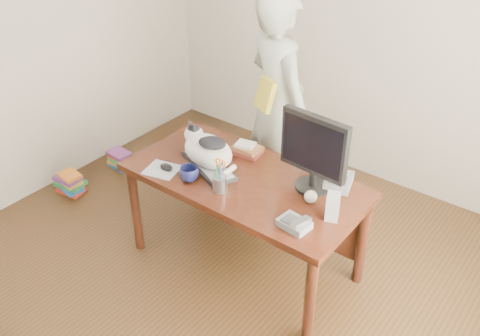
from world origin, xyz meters
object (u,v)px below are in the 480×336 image
at_px(person, 278,105).
at_px(book_pile_a, 70,183).
at_px(calculator, 339,181).
at_px(monitor, 314,149).
at_px(desk, 251,190).
at_px(coffee_mug, 189,174).
at_px(phone, 295,223).
at_px(book_stack, 247,149).
at_px(keyboard, 209,165).
at_px(pen_cup, 220,182).
at_px(book_pile_b, 121,159).
at_px(cat, 207,149).
at_px(mouse, 166,167).
at_px(speaker, 333,207).
at_px(baseball, 311,197).

height_order(person, book_pile_a, person).
bearing_deg(calculator, book_pile_a, 175.83).
xyz_separation_m(monitor, calculator, (0.12, 0.15, -0.26)).
height_order(desk, coffee_mug, coffee_mug).
xyz_separation_m(phone, person, (-0.81, 1.01, 0.12)).
bearing_deg(book_stack, keyboard, -113.57).
xyz_separation_m(pen_cup, book_pile_b, (-1.69, 0.56, -0.74)).
bearing_deg(pen_cup, coffee_mug, -172.37).
bearing_deg(book_pile_b, calculator, -1.31).
height_order(cat, pen_cup, cat).
distance_m(desk, mouse, 0.60).
height_order(keyboard, cat, cat).
bearing_deg(cat, book_pile_a, -150.59).
height_order(person, book_pile_b, person).
height_order(mouse, book_stack, book_stack).
bearing_deg(cat, speaker, 23.75).
distance_m(pen_cup, baseball, 0.58).
xyz_separation_m(monitor, mouse, (-0.89, -0.40, -0.27)).
distance_m(book_pile_a, book_pile_b, 0.55).
bearing_deg(calculator, person, 132.89).
relative_size(desk, monitor, 3.08).
xyz_separation_m(cat, coffee_mug, (0.02, -0.20, -0.09)).
relative_size(cat, pen_cup, 1.95).
relative_size(keyboard, monitor, 1.01).
xyz_separation_m(phone, speaker, (0.13, 0.20, 0.06)).
xyz_separation_m(book_stack, book_pile_a, (-1.58, -0.46, -0.70)).
xyz_separation_m(pen_cup, mouse, (-0.44, -0.03, -0.04)).
height_order(baseball, book_pile_b, baseball).
height_order(speaker, book_pile_a, speaker).
xyz_separation_m(monitor, book_stack, (-0.59, 0.10, -0.26)).
relative_size(phone, baseball, 2.36).
bearing_deg(book_pile_b, pen_cup, -18.50).
relative_size(mouse, coffee_mug, 0.89).
distance_m(keyboard, pen_cup, 0.29).
distance_m(monitor, phone, 0.49).
xyz_separation_m(coffee_mug, person, (-0.00, 1.02, 0.10)).
xyz_separation_m(cat, book_pile_a, (-1.46, -0.16, -0.80)).
height_order(phone, speaker, speaker).
relative_size(keyboard, pen_cup, 2.16).
height_order(mouse, coffee_mug, coffee_mug).
relative_size(phone, book_pile_b, 0.75).
bearing_deg(book_stack, phone, -40.21).
distance_m(keyboard, speaker, 0.94).
bearing_deg(book_stack, person, 94.60).
distance_m(calculator, person, 0.94).
bearing_deg(person, baseball, 159.10).
bearing_deg(speaker, cat, 157.55).
distance_m(monitor, mouse, 1.01).
xyz_separation_m(desk, book_stack, (-0.17, 0.18, 0.18)).
distance_m(baseball, book_pile_a, 2.36).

